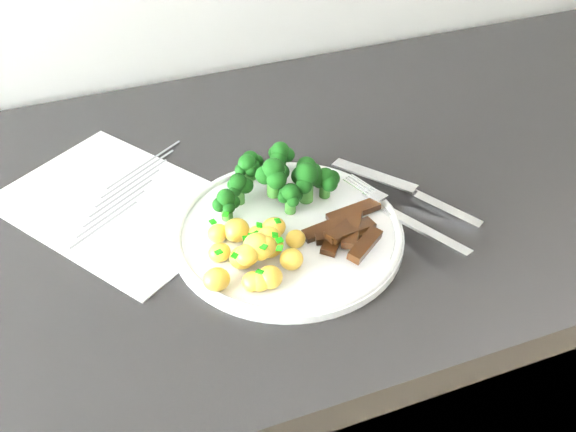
% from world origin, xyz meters
% --- Properties ---
extents(recipe_paper, '(0.31, 0.33, 0.00)m').
position_xyz_m(recipe_paper, '(-0.10, 1.71, 0.91)').
color(recipe_paper, white).
rests_on(recipe_paper, counter).
extents(plate, '(0.25, 0.25, 0.01)m').
position_xyz_m(plate, '(0.07, 1.59, 0.92)').
color(plate, white).
rests_on(plate, counter).
extents(broccoli, '(0.15, 0.11, 0.06)m').
position_xyz_m(broccoli, '(0.08, 1.65, 0.95)').
color(broccoli, '#306822').
rests_on(broccoli, plate).
extents(potatoes, '(0.12, 0.11, 0.04)m').
position_xyz_m(potatoes, '(0.02, 1.55, 0.93)').
color(potatoes, gold).
rests_on(potatoes, plate).
extents(beef_strips, '(0.10, 0.10, 0.03)m').
position_xyz_m(beef_strips, '(0.12, 1.56, 0.93)').
color(beef_strips, black).
rests_on(beef_strips, plate).
extents(fork, '(0.07, 0.17, 0.02)m').
position_xyz_m(fork, '(0.20, 1.55, 0.93)').
color(fork, silver).
rests_on(fork, plate).
extents(knife, '(0.12, 0.17, 0.02)m').
position_xyz_m(knife, '(0.23, 1.59, 0.92)').
color(knife, silver).
rests_on(knife, plate).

